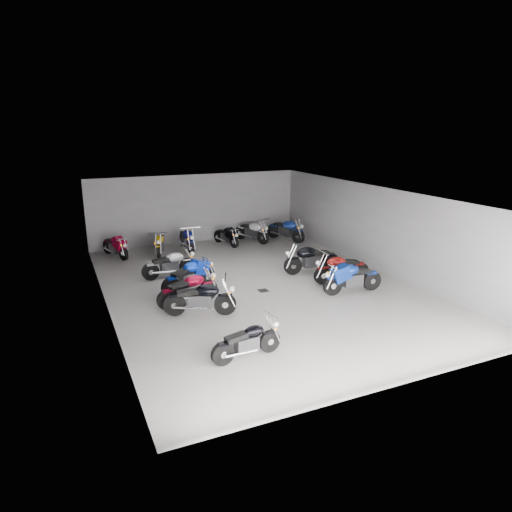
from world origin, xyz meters
The scene contains 20 objects.
ground centered at (0.00, 0.00, 0.00)m, with size 14.00×14.00×0.00m, color gray.
wall_back centered at (0.00, 7.00, 1.60)m, with size 10.00×0.10×3.20m, color gray.
wall_left centered at (-5.00, 0.00, 1.60)m, with size 0.10×14.00×3.20m, color gray.
wall_right centered at (5.00, 0.00, 1.60)m, with size 0.10×14.00×3.20m, color gray.
ceiling centered at (0.00, 0.00, 3.22)m, with size 10.00×14.00×0.04m, color black.
drain_grate centered at (0.00, -0.50, 0.01)m, with size 0.32×0.32×0.01m, color black.
motorcycle_left_a centered at (-2.29, -4.55, 0.45)m, with size 1.86×0.42×0.82m.
motorcycle_left_c centered at (-2.53, -1.61, 0.51)m, with size 2.03×0.93×0.94m.
motorcycle_left_d centered at (-2.62, -0.65, 0.50)m, with size 2.05×0.59×0.91m.
motorcycle_left_e centered at (-2.25, 0.52, 0.52)m, with size 2.08×0.95×0.96m.
motorcycle_left_f centered at (-2.52, 2.21, 0.49)m, with size 2.05×0.45×0.90m.
motorcycle_right_c centered at (2.62, -1.86, 0.52)m, with size 2.16×0.46×0.95m.
motorcycle_right_d centered at (2.90, -0.81, 0.51)m, with size 2.15×0.46×0.94m.
motorcycle_right_e centered at (2.49, 0.55, 0.54)m, with size 2.27×0.51×1.00m.
motorcycle_back_a centered at (-3.99, 5.75, 0.48)m, with size 0.81×1.94×0.88m.
motorcycle_back_b centered at (-2.17, 5.39, 0.49)m, with size 0.75×1.99×0.90m.
motorcycle_back_c centered at (-0.96, 5.48, 0.54)m, with size 0.46×2.23×0.98m.
motorcycle_back_d centered at (1.00, 5.72, 0.45)m, with size 0.59×1.84×0.82m.
motorcycle_back_e centered at (2.35, 5.84, 0.51)m, with size 0.96×2.03×0.94m.
motorcycle_back_f centered at (3.94, 5.39, 0.54)m, with size 1.00×2.15×0.99m.
Camera 1 is at (-6.13, -13.66, 5.40)m, focal length 32.00 mm.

